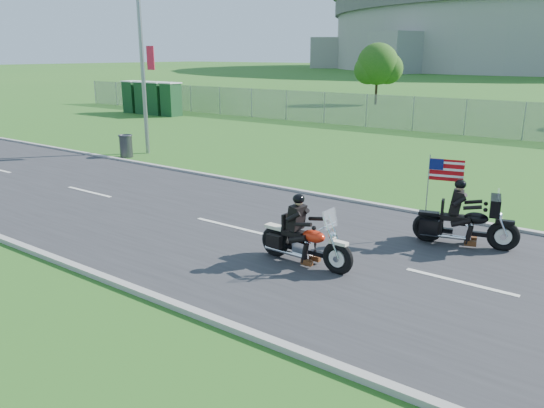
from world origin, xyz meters
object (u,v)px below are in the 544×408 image
Objects in this scene: streetlight at (144,23)px; motorcycle_follow at (465,224)px; porta_toilet_b at (158,99)px; porta_toilet_d at (133,97)px; porta_toilet_a at (171,100)px; motorcycle_lead at (304,243)px; porta_toilet_c at (145,98)px; trash_can at (126,146)px.

motorcycle_follow is at bearing -14.77° from streetlight.
porta_toilet_d is (-2.80, 0.00, 0.00)m from porta_toilet_b.
porta_toilet_a is 0.97× the size of motorcycle_follow.
porta_toilet_d is 32.59m from motorcycle_lead.
streetlight reaches higher than porta_toilet_c.
trash_can is (-15.39, 2.62, -0.08)m from motorcycle_follow.
porta_toilet_c is (-1.40, 0.00, 0.00)m from porta_toilet_b.
porta_toilet_b is 1.00× the size of porta_toilet_d.
porta_toilet_a is (-10.02, 10.78, -4.49)m from streetlight.
porta_toilet_b is at bearing 145.38° from motorcycle_lead.
porta_toilet_d is at bearing 148.30° from motorcycle_lead.
porta_toilet_c and porta_toilet_d have the same top height.
motorcycle_lead is 14.19m from trash_can.
streetlight is at bearing 152.68° from motorcycle_lead.
porta_toilet_b is at bearing 0.00° from porta_toilet_c.
porta_toilet_d is 33.11m from motorcycle_follow.
trash_can is (12.80, -12.21, -0.67)m from porta_toilet_c.
porta_toilet_a is 15.80m from trash_can.
streetlight is 5.36m from trash_can.
porta_toilet_c is at bearing 136.35° from trash_can.
porta_toilet_b is 2.41× the size of trash_can.
porta_toilet_c is at bearing 139.94° from streetlight.
trash_can is at bearing 157.78° from motorcycle_lead.
porta_toilet_b is at bearing 133.03° from trash_can.
porta_toilet_d is 18.74m from trash_can.
motorcycle_follow is at bearing -9.66° from trash_can.
porta_toilet_a is 1.00× the size of porta_toilet_c.
porta_toilet_b is 30.63m from motorcycle_follow.
trash_can is (-12.96, 5.78, -0.02)m from motorcycle_lead.
motorcycle_lead is (24.36, -18.00, -0.65)m from porta_toilet_b.
porta_toilet_d is at bearing 139.31° from trash_can.
porta_toilet_a is at bearing 0.00° from porta_toilet_c.
porta_toilet_a is at bearing 132.91° from streetlight.
porta_toilet_d is at bearing 180.00° from porta_toilet_c.
porta_toilet_a is 29.41m from motorcycle_follow.
motorcycle_follow is 2.49× the size of trash_can.
motorcycle_follow is at bearing -27.75° from porta_toilet_c.
trash_can is (-0.02, -1.43, -5.16)m from streetlight.
porta_toilet_c is (-2.80, 0.00, 0.00)m from porta_toilet_a.
streetlight is at bearing -43.35° from porta_toilet_b.
porta_toilet_a is 1.00× the size of porta_toilet_d.
streetlight is 4.22× the size of motorcycle_follow.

